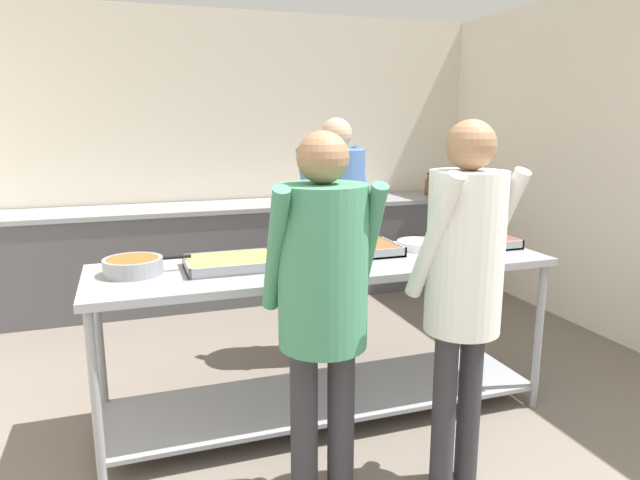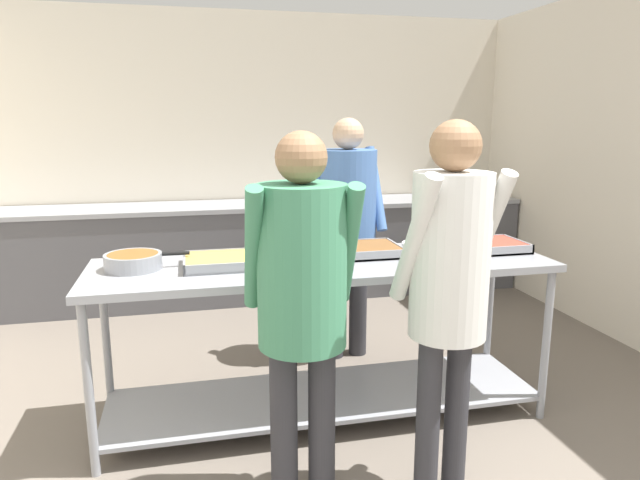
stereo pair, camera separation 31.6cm
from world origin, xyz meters
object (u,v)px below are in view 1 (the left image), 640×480
Objects in this scene: serving_tray_vegetables at (355,250)px; serving_tray_roast at (478,242)px; guest_serving_left at (464,268)px; water_bottle at (428,185)px; sauce_pan at (133,265)px; plate_stack at (418,245)px; cook_behind_counter at (336,214)px; guest_serving_right at (323,285)px; broccoli_bowl at (293,253)px; serving_tray_greens at (231,263)px.

serving_tray_vegetables is 1.17× the size of serving_tray_roast.
guest_serving_left is 7.42× the size of water_bottle.
water_bottle reaches higher than serving_tray_roast.
sauce_pan reaches higher than plate_stack.
cook_behind_counter is at bearing 131.44° from serving_tray_roast.
guest_serving_right is at bearing -112.35° from cook_behind_counter.
cook_behind_counter is at bearing 89.96° from guest_serving_left.
cook_behind_counter reaches higher than guest_serving_right.
broccoli_bowl is at bearing -179.67° from plate_stack.
guest_serving_right reaches higher than plate_stack.
guest_serving_left is at bearing -60.95° from broccoli_bowl.
guest_serving_left is (0.86, -0.82, 0.10)m from serving_tray_greens.
serving_tray_vegetables is (0.37, 0.00, -0.01)m from broccoli_bowl.
cook_behind_counter reaches higher than plate_stack.
sauce_pan is at bearing 147.38° from guest_serving_left.
serving_tray_vegetables is (0.73, 0.09, 0.00)m from serving_tray_greens.
guest_serving_left is at bearing -81.65° from serving_tray_vegetables.
plate_stack is at bearing 4.54° from serving_tray_greens.
sauce_pan is 1.03× the size of serving_tray_roast.
water_bottle is at bearing 52.20° from serving_tray_vegetables.
serving_tray_greens is at bearing -166.56° from broccoli_bowl.
serving_tray_roast is at bearing -112.29° from water_bottle.
serving_tray_vegetables is at bearing 6.79° from serving_tray_greens.
sauce_pan is 0.26× the size of cook_behind_counter.
broccoli_bowl is 0.37× the size of serving_tray_vegetables.
water_bottle is (2.08, 2.21, 0.06)m from broccoli_bowl.
plate_stack is 0.62× the size of serving_tray_roast.
cook_behind_counter is at bearing 53.36° from broccoli_bowl.
serving_tray_roast is at bearing -48.56° from cook_behind_counter.
broccoli_bowl is at bearing 82.34° from guest_serving_right.
cook_behind_counter is at bearing 112.22° from plate_stack.
plate_stack is 0.16× the size of cook_behind_counter.
serving_tray_vegetables is 2.17× the size of water_bottle.
serving_tray_vegetables is 0.29× the size of cook_behind_counter.
serving_tray_greens is (0.48, -0.04, -0.02)m from sauce_pan.
guest_serving_right is (0.73, -0.77, 0.04)m from sauce_pan.
plate_stack is (0.41, 0.00, -0.00)m from serving_tray_vegetables.
serving_tray_vegetables is at bearing 98.35° from guest_serving_left.
sauce_pan is 1.99m from serving_tray_roast.
serving_tray_greens is 0.96× the size of serving_tray_vegetables.
serving_tray_greens and serving_tray_roast have the same top height.
guest_serving_right is (-0.61, 0.09, -0.04)m from guest_serving_left.
sauce_pan is 1.53m from cook_behind_counter.
guest_serving_right reaches higher than serving_tray_greens.
broccoli_bowl is 0.82m from guest_serving_right.
broccoli_bowl is at bearing -133.31° from water_bottle.
serving_tray_greens is at bearing -175.46° from plate_stack.
cook_behind_counter reaches higher than serving_tray_roast.
serving_tray_greens is at bearing -178.90° from serving_tray_roast.
serving_tray_greens is at bearing -173.21° from serving_tray_vegetables.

